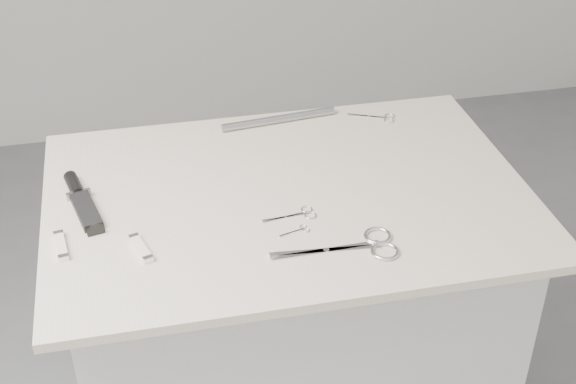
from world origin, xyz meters
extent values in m
cube|color=silver|center=(0.00, 0.00, 0.45)|extent=(0.90, 0.60, 0.90)
cube|color=beige|center=(0.00, 0.00, 0.91)|extent=(1.00, 0.70, 0.02)
cube|color=silver|center=(0.03, -0.21, 0.92)|extent=(0.21, 0.04, 0.00)
cylinder|color=silver|center=(0.03, -0.21, 0.92)|extent=(0.01, 0.01, 0.01)
torus|color=silver|center=(0.13, -0.19, 0.92)|extent=(0.05, 0.05, 0.01)
torus|color=silver|center=(0.13, -0.24, 0.92)|extent=(0.05, 0.05, 0.01)
cube|color=silver|center=(-0.02, -0.09, 0.92)|extent=(0.10, 0.03, 0.00)
cylinder|color=silver|center=(-0.02, -0.09, 0.92)|extent=(0.01, 0.01, 0.00)
torus|color=silver|center=(0.02, -0.07, 0.92)|extent=(0.02, 0.02, 0.00)
torus|color=silver|center=(0.03, -0.09, 0.92)|extent=(0.02, 0.02, 0.00)
cube|color=silver|center=(0.26, 0.28, 0.92)|extent=(0.10, 0.05, 0.00)
cylinder|color=silver|center=(0.26, 0.28, 0.92)|extent=(0.01, 0.01, 0.00)
torus|color=silver|center=(0.31, 0.27, 0.92)|extent=(0.03, 0.03, 0.00)
torus|color=silver|center=(0.30, 0.25, 0.92)|extent=(0.03, 0.03, 0.00)
cube|color=silver|center=(-0.02, -0.14, 0.92)|extent=(0.05, 0.02, 0.00)
cylinder|color=silver|center=(-0.02, -0.14, 0.92)|extent=(0.00, 0.00, 0.00)
torus|color=silver|center=(0.00, -0.13, 0.92)|extent=(0.01, 0.01, 0.00)
torus|color=silver|center=(0.01, -0.14, 0.92)|extent=(0.01, 0.01, 0.00)
cube|color=black|center=(-0.41, 0.01, 0.93)|extent=(0.06, 0.13, 0.01)
cube|color=#92949A|center=(-0.43, 0.07, 0.93)|extent=(0.05, 0.02, 0.02)
cylinder|color=black|center=(-0.43, 0.11, 0.93)|extent=(0.04, 0.08, 0.03)
cube|color=white|center=(-0.46, -0.09, 0.93)|extent=(0.03, 0.09, 0.01)
cube|color=silver|center=(-0.46, -0.06, 0.93)|extent=(0.02, 0.01, 0.01)
cube|color=silver|center=(-0.45, -0.13, 0.93)|extent=(0.02, 0.01, 0.01)
cube|color=white|center=(-0.31, -0.13, 0.93)|extent=(0.04, 0.09, 0.01)
cube|color=silver|center=(-0.32, -0.10, 0.93)|extent=(0.02, 0.02, 0.01)
cube|color=silver|center=(-0.30, -0.17, 0.93)|extent=(0.02, 0.02, 0.01)
cylinder|color=#92949A|center=(0.04, 0.30, 0.93)|extent=(0.28, 0.05, 0.02)
camera|label=1|loc=(-0.30, -1.36, 1.84)|focal=50.00mm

